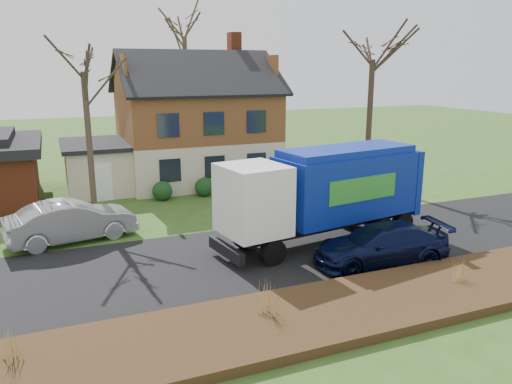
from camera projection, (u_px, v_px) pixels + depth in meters
name	position (u px, v px, depth m)	size (l,w,h in m)	color
ground	(247.00, 257.00, 19.14)	(120.00, 120.00, 0.00)	#2C511B
road	(247.00, 257.00, 19.14)	(80.00, 7.00, 0.02)	black
mulch_verge	(314.00, 316.00, 14.35)	(80.00, 3.50, 0.30)	black
main_house	(188.00, 117.00, 31.18)	(12.95, 8.95, 9.26)	beige
garbage_truck	(328.00, 189.00, 20.37)	(9.36, 3.83, 3.90)	black
silver_sedan	(72.00, 221.00, 20.76)	(1.82, 5.22, 1.72)	#A9ACB0
navy_wagon	(381.00, 245.00, 18.38)	(2.07, 5.10, 1.48)	black
tree_front_west	(81.00, 49.00, 22.87)	(3.22, 3.22, 9.58)	#423327
tree_front_east	(374.00, 38.00, 29.11)	(3.87, 3.87, 10.75)	#3A2B22
tree_back	(184.00, 19.00, 36.39)	(3.97, 3.97, 12.58)	#433728
grass_clump_west	(10.00, 344.00, 11.78)	(0.34, 0.28, 0.91)	#A48948
grass_clump_mid	(267.00, 298.00, 14.00)	(0.37, 0.30, 1.02)	#AA824B
grass_clump_east	(460.00, 269.00, 16.25)	(0.31, 0.26, 0.78)	tan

